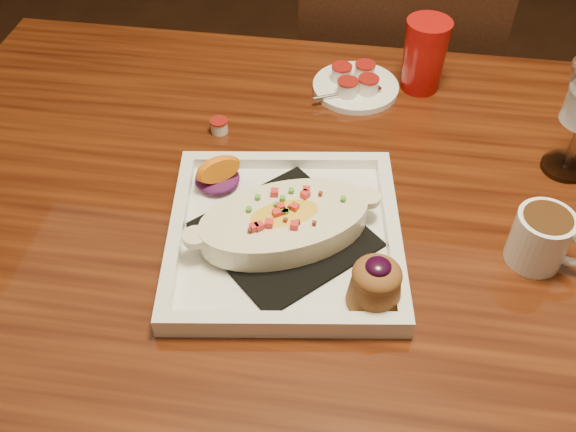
# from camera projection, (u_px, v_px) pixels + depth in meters

# --- Properties ---
(table) EXTENTS (1.50, 0.90, 0.75)m
(table) POSITION_uv_depth(u_px,v_px,m) (383.00, 263.00, 0.97)
(table) COLOR #652A0E
(table) RESTS_ON floor
(chair_far) EXTENTS (0.42, 0.42, 0.93)m
(chair_far) POSITION_uv_depth(u_px,v_px,m) (389.00, 99.00, 1.50)
(chair_far) COLOR black
(chair_far) RESTS_ON floor
(plate) EXTENTS (0.35, 0.35, 0.08)m
(plate) POSITION_uv_depth(u_px,v_px,m) (291.00, 233.00, 0.84)
(plate) COLOR white
(plate) RESTS_ON table
(coffee_mug) EXTENTS (0.10, 0.07, 0.08)m
(coffee_mug) POSITION_uv_depth(u_px,v_px,m) (543.00, 237.00, 0.81)
(coffee_mug) COLOR white
(coffee_mug) RESTS_ON table
(saucer) EXTENTS (0.15, 0.15, 0.10)m
(saucer) POSITION_uv_depth(u_px,v_px,m) (355.00, 85.00, 1.10)
(saucer) COLOR white
(saucer) RESTS_ON table
(creamer_loose) EXTENTS (0.03, 0.03, 0.02)m
(creamer_loose) POSITION_uv_depth(u_px,v_px,m) (219.00, 126.00, 1.02)
(creamer_loose) COLOR white
(creamer_loose) RESTS_ON table
(red_tumbler) EXTENTS (0.08, 0.08, 0.13)m
(red_tumbler) POSITION_uv_depth(u_px,v_px,m) (424.00, 56.00, 1.07)
(red_tumbler) COLOR #B4100C
(red_tumbler) RESTS_ON table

